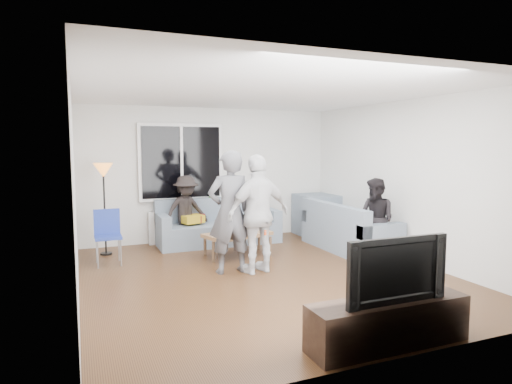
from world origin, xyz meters
name	(u,v)px	position (x,y,z in m)	size (l,w,h in m)	color
floor	(265,277)	(0.00, 0.00, -0.02)	(5.00, 5.50, 0.04)	#56351C
ceiling	(266,91)	(0.00, 0.00, 2.62)	(5.00, 5.50, 0.04)	white
wall_back	(210,174)	(0.00, 2.77, 1.30)	(5.00, 0.04, 2.60)	silver
wall_front	(396,214)	(0.00, -2.77, 1.30)	(5.00, 0.04, 2.60)	silver
wall_left	(73,193)	(-2.52, 0.00, 1.30)	(0.04, 5.50, 2.60)	silver
wall_right	(408,181)	(2.52, 0.00, 1.30)	(0.04, 5.50, 2.60)	silver
window_frame	(181,162)	(-0.60, 2.69, 1.55)	(1.62, 0.06, 1.47)	white
window_glass	(182,162)	(-0.60, 2.65, 1.55)	(1.50, 0.02, 1.35)	black
window_mullion	(182,162)	(-0.60, 2.64, 1.55)	(0.05, 0.03, 1.35)	white
radiator	(183,226)	(-0.60, 2.65, 0.31)	(1.30, 0.12, 0.62)	silver
potted_plant	(210,201)	(-0.06, 2.62, 0.79)	(0.19, 0.15, 0.34)	#305F26
vase	(167,207)	(-0.91, 2.62, 0.71)	(0.18, 0.18, 0.19)	silver
sofa_back_section	(218,221)	(0.01, 2.27, 0.42)	(2.30, 0.85, 0.85)	slate
sofa_right_section	(349,226)	(2.02, 0.89, 0.42)	(0.85, 2.00, 0.85)	slate
sofa_corner	(319,215)	(2.20, 2.27, 0.42)	(0.85, 0.85, 0.85)	slate
cushion_yellow	(192,219)	(-0.51, 2.25, 0.51)	(0.38, 0.32, 0.14)	gold
cushion_red	(194,218)	(-0.46, 2.33, 0.51)	(0.36, 0.30, 0.13)	maroon
coffee_table	(238,244)	(0.02, 1.23, 0.20)	(1.10, 0.60, 0.40)	#A77A50
pitcher	(236,227)	(0.01, 1.29, 0.49)	(0.17, 0.17, 0.17)	maroon
side_chair	(108,238)	(-2.05, 1.47, 0.43)	(0.40, 0.40, 0.86)	#233798
floor_lamp	(105,210)	(-2.05, 2.17, 0.78)	(0.32, 0.32, 1.56)	orange
player_left	(230,212)	(-0.42, 0.34, 0.90)	(0.66, 0.43, 1.80)	#515156
player_right	(259,214)	(-0.02, 0.20, 0.87)	(1.02, 0.42, 1.74)	silver
spectator_right	(376,219)	(2.02, 0.13, 0.67)	(0.65, 0.51, 1.34)	black
spectator_back	(186,211)	(-0.61, 2.30, 0.66)	(0.85, 0.49, 1.32)	black
tv_console	(388,323)	(0.18, -2.50, 0.22)	(1.60, 0.40, 0.44)	#302118
television	(390,268)	(0.18, -2.50, 0.75)	(1.06, 0.14, 0.61)	black
bottle_a	(217,227)	(-0.31, 1.34, 0.51)	(0.07, 0.07, 0.21)	#BF5D0B
bottle_c	(238,225)	(0.08, 1.39, 0.50)	(0.07, 0.07, 0.19)	black
bottle_e	(254,223)	(0.39, 1.38, 0.51)	(0.07, 0.07, 0.22)	black
bottle_d	(252,225)	(0.25, 1.14, 0.52)	(0.07, 0.07, 0.25)	#FF5716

